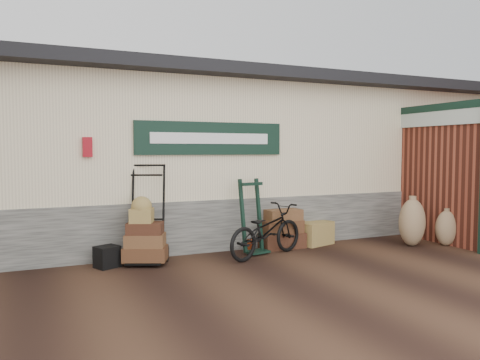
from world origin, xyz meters
The scene contains 11 objects.
ground centered at (0.00, 0.00, 0.00)m, with size 80.00×80.00×0.00m, color black.
station_building centered at (-0.01, 2.74, 1.61)m, with size 14.40×4.10×3.20m.
brick_outbuilding centered at (4.70, 1.19, 1.30)m, with size 1.71×4.51×2.62m.
porter_trolley centered at (-1.45, 0.74, 0.78)m, with size 0.78×0.59×1.56m, color black, non-canonical shape.
green_barrow centered at (0.33, 0.67, 0.63)m, with size 0.46×0.39×1.26m, color black, non-canonical shape.
suitcase_stack centered at (0.98, 0.85, 0.35)m, with size 0.79×0.50×0.70m, color #3D2213, non-canonical shape.
wicker_hamper centered at (1.71, 0.85, 0.21)m, with size 0.65×0.42×0.42m, color olive.
black_trunk centered at (-2.08, 0.65, 0.16)m, with size 0.32×0.28×0.32m, color black.
bicycle centered at (0.42, 0.33, 0.48)m, with size 1.64×0.57×0.95m, color black.
burlap_sack_left centered at (3.26, 0.01, 0.43)m, with size 0.54×0.45×0.86m, color #886949.
burlap_sack_right centered at (3.85, -0.23, 0.32)m, with size 0.40×0.34×0.65m, color #886949.
Camera 1 is at (-3.07, -6.45, 1.75)m, focal length 35.00 mm.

